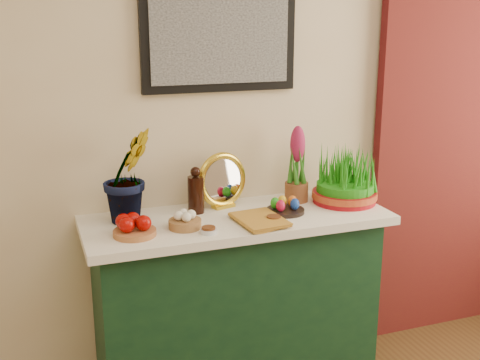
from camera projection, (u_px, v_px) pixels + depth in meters
name	position (u px, v px, depth m)	size (l,w,h in m)	color
sideboard	(236.00, 307.00, 2.89)	(1.30, 0.45, 0.85)	#15391C
tablecloth	(236.00, 219.00, 2.77)	(1.40, 0.55, 0.04)	white
hyacinth_green	(128.00, 160.00, 2.61)	(0.28, 0.24, 0.56)	#2C761D
apple_bowl	(134.00, 227.00, 2.50)	(0.20, 0.20, 0.09)	#A56336
garlic_basket	(185.00, 221.00, 2.59)	(0.19, 0.19, 0.08)	olive
vinegar_cruet	(196.00, 193.00, 2.77)	(0.08, 0.08, 0.22)	black
mirror	(222.00, 181.00, 2.85)	(0.27, 0.13, 0.27)	gold
book	(240.00, 223.00, 2.61)	(0.18, 0.26, 0.04)	#B57E27
spice_dish_left	(209.00, 230.00, 2.53)	(0.07, 0.07, 0.03)	silver
spice_dish_right	(274.00, 219.00, 2.66)	(0.08, 0.08, 0.03)	silver
egg_plate	(285.00, 207.00, 2.79)	(0.20, 0.20, 0.07)	black
hyacinth_pink	(297.00, 168.00, 2.92)	(0.12, 0.12, 0.38)	brown
wheatgrass_sabzeh	(345.00, 180.00, 2.92)	(0.32, 0.32, 0.26)	maroon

